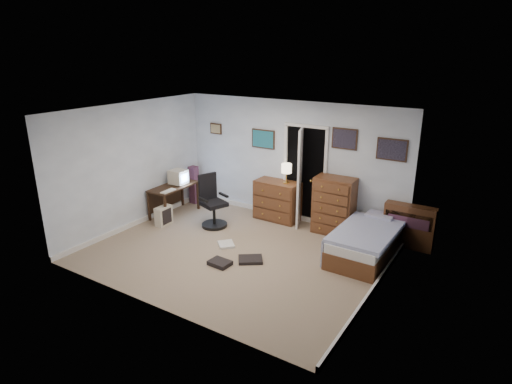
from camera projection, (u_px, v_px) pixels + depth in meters
floor at (236, 253)px, 7.66m from camera, size 5.00×4.00×0.02m
computer_desk at (171, 192)px, 9.29m from camera, size 0.56×1.16×0.66m
crt_monitor at (178, 177)px, 9.26m from camera, size 0.35×0.33×0.32m
keyboard at (168, 191)px, 8.83m from camera, size 0.14×0.36×0.02m
pc_tower at (164, 216)px, 8.81m from camera, size 0.19×0.38×0.40m
office_chair at (212, 206)px, 8.70m from camera, size 0.67×0.67×1.08m
media_stack at (194, 185)px, 9.99m from camera, size 0.18×0.18×0.89m
low_dresser at (277, 200)px, 9.03m from camera, size 0.95×0.49×0.84m
table_lamp at (287, 169)px, 8.70m from camera, size 0.21×0.21×0.41m
doorway at (311, 172)px, 8.98m from camera, size 0.96×1.12×2.05m
tall_dresser at (334, 206)px, 8.32m from camera, size 0.78×0.48×1.13m
headboard_bookcase at (409, 225)px, 7.74m from camera, size 0.90×0.23×0.81m
bed at (366, 241)px, 7.46m from camera, size 0.98×1.78×0.58m
wall_posters at (316, 141)px, 8.40m from camera, size 4.38×0.04×0.60m
floor_clutter at (233, 257)px, 7.42m from camera, size 1.18×1.02×0.07m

